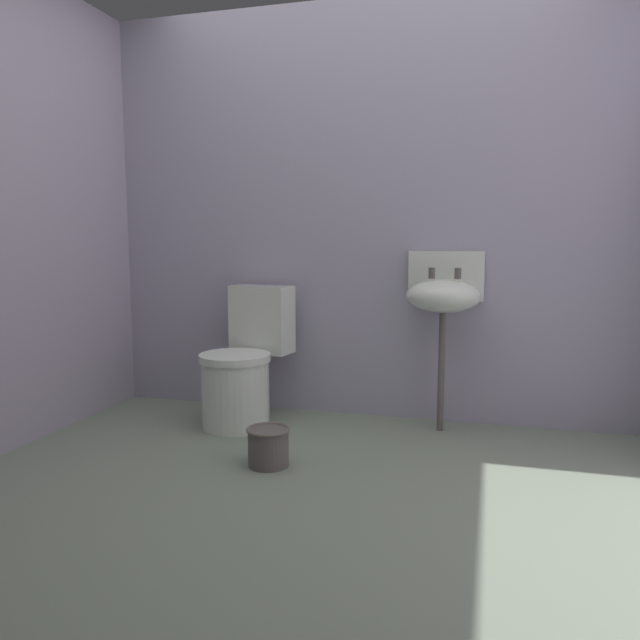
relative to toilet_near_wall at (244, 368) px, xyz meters
The scene contains 5 objects.
ground_plane 1.17m from the toilet_near_wall, 55.89° to the right, with size 3.54×2.95×0.08m, color gray.
wall_back 1.15m from the toilet_near_wall, 32.65° to the left, with size 3.54×0.10×2.40m, color #9B95AA.
toilet_near_wall is the anchor object (origin of this frame).
sink 1.20m from the toilet_near_wall, ahead, with size 0.42×0.35×0.99m.
bucket 0.74m from the toilet_near_wall, 58.23° to the right, with size 0.21×0.21×0.18m.
Camera 1 is at (0.73, -2.28, 1.06)m, focal length 34.43 mm.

